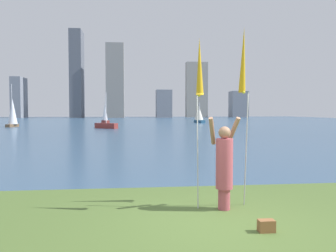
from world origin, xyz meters
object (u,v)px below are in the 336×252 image
object	(u,v)px
kite_flag_right	(243,63)
sailboat_4	(13,113)
kite_flag_left	(199,70)
sailboat_5	(106,125)
sailboat_3	(199,114)
sailboat_1	(105,114)
bag	(266,226)
person	(224,164)

from	to	relation	value
kite_flag_right	sailboat_4	world-z (taller)	sailboat_4
kite_flag_left	sailboat_5	world-z (taller)	sailboat_5
sailboat_4	sailboat_3	bearing A→B (deg)	24.98
kite_flag_right	sailboat_4	distance (m)	43.17
kite_flag_left	sailboat_3	distance (m)	53.57
sailboat_1	sailboat_5	world-z (taller)	sailboat_1
kite_flag_left	bag	world-z (taller)	kite_flag_left
kite_flag_left	bag	distance (m)	3.34
sailboat_3	kite_flag_right	bearing A→B (deg)	-100.38
person	kite_flag_right	xyz separation A→B (m)	(0.55, 0.44, 2.22)
sailboat_1	sailboat_5	bearing A→B (deg)	-85.11
bag	sailboat_5	xyz separation A→B (m)	(-5.42, 35.96, 0.26)
kite_flag_left	kite_flag_right	distance (m)	1.20
kite_flag_left	sailboat_4	bearing A→B (deg)	113.37
person	sailboat_3	bearing A→B (deg)	97.70
kite_flag_right	sailboat_4	bearing A→B (deg)	114.93
sailboat_4	sailboat_5	size ratio (longest dim) A/B	1.29
person	sailboat_4	world-z (taller)	sailboat_4
bag	sailboat_1	bearing A→B (deg)	97.58
kite_flag_left	bag	xyz separation A→B (m)	(0.92, -1.43, -2.87)
sailboat_1	person	bearing A→B (deg)	-82.63
sailboat_5	person	bearing A→B (deg)	-81.68
bag	person	bearing A→B (deg)	104.58
kite_flag_left	kite_flag_right	xyz separation A→B (m)	(1.10, 0.43, 0.23)
sailboat_1	bag	bearing A→B (deg)	-82.42
person	sailboat_1	xyz separation A→B (m)	(-6.20, 47.89, 0.63)
sailboat_5	sailboat_4	bearing A→B (deg)	158.21
bag	kite_flag_right	bearing A→B (deg)	84.49
sailboat_4	sailboat_1	bearing A→B (deg)	36.01
sailboat_3	sailboat_1	bearing A→B (deg)	-164.23
sailboat_4	sailboat_5	distance (m)	13.64
kite_flag_left	bag	size ratio (longest dim) A/B	12.88
kite_flag_right	sailboat_3	size ratio (longest dim) A/B	1.09
kite_flag_right	sailboat_3	bearing A→B (deg)	79.62
kite_flag_right	sailboat_5	bearing A→B (deg)	99.33
bag	sailboat_4	bearing A→B (deg)	113.72
person	sailboat_5	distance (m)	34.91
bag	sailboat_4	distance (m)	44.81
kite_flag_right	sailboat_4	xyz separation A→B (m)	(-18.19, 39.13, -1.34)
sailboat_1	sailboat_3	bearing A→B (deg)	15.77
kite_flag_right	sailboat_1	size ratio (longest dim) A/B	0.82
sailboat_1	sailboat_4	size ratio (longest dim) A/B	0.87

